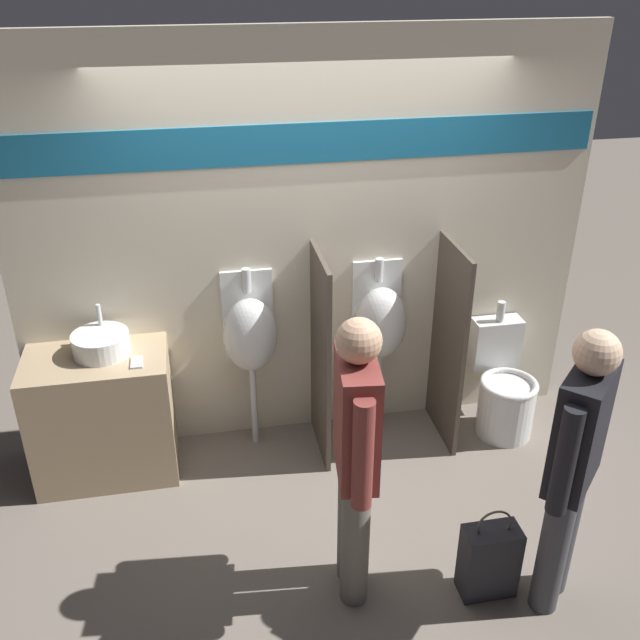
% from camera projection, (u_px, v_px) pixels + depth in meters
% --- Properties ---
extents(ground_plane, '(16.00, 16.00, 0.00)m').
position_uv_depth(ground_plane, '(325.00, 472.00, 4.70)').
color(ground_plane, '#70665B').
extents(display_wall, '(3.74, 0.07, 2.70)m').
position_uv_depth(display_wall, '(307.00, 247.00, 4.58)').
color(display_wall, beige).
rests_on(display_wall, ground_plane).
extents(sink_counter, '(0.87, 0.53, 0.85)m').
position_uv_depth(sink_counter, '(103.00, 416.00, 4.53)').
color(sink_counter, tan).
rests_on(sink_counter, ground_plane).
extents(sink_basin, '(0.35, 0.35, 0.28)m').
position_uv_depth(sink_basin, '(101.00, 344.00, 4.36)').
color(sink_basin, silver).
rests_on(sink_basin, sink_counter).
extents(cell_phone, '(0.07, 0.14, 0.01)m').
position_uv_depth(cell_phone, '(137.00, 362.00, 4.28)').
color(cell_phone, '#B7B7BC').
rests_on(cell_phone, sink_counter).
extents(divider_near_counter, '(0.03, 0.57, 1.42)m').
position_uv_depth(divider_near_counter, '(321.00, 358.00, 4.62)').
color(divider_near_counter, '#4C4238').
rests_on(divider_near_counter, ground_plane).
extents(divider_mid, '(0.03, 0.57, 1.42)m').
position_uv_depth(divider_mid, '(448.00, 345.00, 4.77)').
color(divider_mid, '#4C4238').
rests_on(divider_mid, ground_plane).
extents(urinal_near_counter, '(0.35, 0.28, 1.27)m').
position_uv_depth(urinal_near_counter, '(250.00, 334.00, 4.62)').
color(urinal_near_counter, silver).
rests_on(urinal_near_counter, ground_plane).
extents(urinal_far, '(0.35, 0.28, 1.27)m').
position_uv_depth(urinal_far, '(380.00, 322.00, 4.76)').
color(urinal_far, silver).
rests_on(urinal_far, ground_plane).
extents(toilet, '(0.40, 0.57, 0.91)m').
position_uv_depth(toilet, '(503.00, 391.00, 5.01)').
color(toilet, silver).
rests_on(toilet, ground_plane).
extents(person_in_vest, '(0.23, 0.57, 1.63)m').
position_uv_depth(person_in_vest, '(356.00, 452.00, 3.46)').
color(person_in_vest, '#666056').
rests_on(person_in_vest, ground_plane).
extents(person_with_lanyard, '(0.42, 0.43, 1.61)m').
position_uv_depth(person_with_lanyard, '(574.00, 463.00, 3.40)').
color(person_with_lanyard, '#3D3D42').
rests_on(person_with_lanyard, ground_plane).
extents(shopping_bag, '(0.29, 0.16, 0.56)m').
position_uv_depth(shopping_bag, '(489.00, 560.00, 3.74)').
color(shopping_bag, '#232328').
rests_on(shopping_bag, ground_plane).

